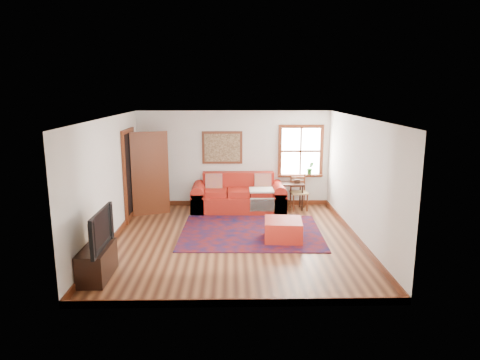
{
  "coord_description": "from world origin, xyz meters",
  "views": [
    {
      "loc": [
        -0.07,
        -8.32,
        3.04
      ],
      "look_at": [
        0.12,
        0.6,
        1.14
      ],
      "focal_mm": 32.0,
      "sensor_mm": 36.0,
      "label": 1
    }
  ],
  "objects_px": {
    "red_ottoman": "(283,230)",
    "side_table": "(292,188)",
    "red_leather_sofa": "(239,198)",
    "media_cabinet": "(97,263)",
    "ladder_back_chair": "(299,191)"
  },
  "relations": [
    {
      "from": "red_ottoman",
      "to": "ladder_back_chair",
      "type": "relative_size",
      "value": 0.84
    },
    {
      "from": "red_leather_sofa",
      "to": "ladder_back_chair",
      "type": "height_order",
      "value": "red_leather_sofa"
    },
    {
      "from": "side_table",
      "to": "media_cabinet",
      "type": "distance_m",
      "value": 5.53
    },
    {
      "from": "red_ottoman",
      "to": "media_cabinet",
      "type": "distance_m",
      "value": 3.69
    },
    {
      "from": "media_cabinet",
      "to": "red_leather_sofa",
      "type": "bearing_deg",
      "value": 59.21
    },
    {
      "from": "side_table",
      "to": "red_leather_sofa",
      "type": "bearing_deg",
      "value": -178.95
    },
    {
      "from": "red_ottoman",
      "to": "side_table",
      "type": "bearing_deg",
      "value": 82.46
    },
    {
      "from": "red_leather_sofa",
      "to": "ladder_back_chair",
      "type": "distance_m",
      "value": 1.55
    },
    {
      "from": "red_leather_sofa",
      "to": "media_cabinet",
      "type": "bearing_deg",
      "value": -120.79
    },
    {
      "from": "red_leather_sofa",
      "to": "red_ottoman",
      "type": "xyz_separation_m",
      "value": [
        0.87,
        -2.29,
        -0.09
      ]
    },
    {
      "from": "red_leather_sofa",
      "to": "red_ottoman",
      "type": "distance_m",
      "value": 2.45
    },
    {
      "from": "ladder_back_chair",
      "to": "red_leather_sofa",
      "type": "bearing_deg",
      "value": -179.55
    },
    {
      "from": "ladder_back_chair",
      "to": "side_table",
      "type": "bearing_deg",
      "value": 175.33
    },
    {
      "from": "media_cabinet",
      "to": "side_table",
      "type": "bearing_deg",
      "value": 46.99
    },
    {
      "from": "red_leather_sofa",
      "to": "media_cabinet",
      "type": "relative_size",
      "value": 2.5
    }
  ]
}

